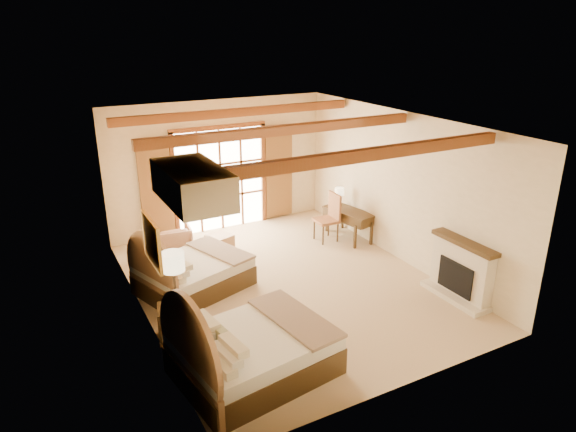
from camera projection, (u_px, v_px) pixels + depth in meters
floor at (286, 284)px, 10.20m from camera, size 7.00×7.00×0.00m
wall_back at (219, 166)px, 12.53m from camera, size 5.50×0.00×5.50m
wall_left at (139, 235)px, 8.42m from camera, size 0.00×7.00×7.00m
wall_right at (401, 188)px, 10.85m from camera, size 0.00×7.00×7.00m
ceiling at (286, 123)px, 9.08m from camera, size 7.00×7.00×0.00m
ceiling_beams at (286, 130)px, 9.12m from camera, size 5.39×4.60×0.18m
french_doors at (221, 180)px, 12.60m from camera, size 3.95×0.08×2.60m
fireplace at (460, 273)px, 9.51m from camera, size 0.46×1.40×1.16m
painting at (152, 242)px, 7.77m from camera, size 0.06×0.95×0.75m
canopy_valance at (192, 184)px, 6.45m from camera, size 0.70×1.40×0.45m
bed_near at (245, 351)px, 7.38m from camera, size 2.38×1.92×1.42m
bed_far at (187, 272)px, 9.82m from camera, size 2.39×2.02×1.28m
nightstand at (173, 323)px, 8.34m from camera, size 0.58×0.58×0.57m
floor_lamp at (173, 268)px, 7.70m from camera, size 0.35×0.35×1.65m
armchair at (173, 240)px, 11.37m from camera, size 0.84×0.86×0.70m
ottoman at (220, 242)px, 11.69m from camera, size 0.62×0.62×0.36m
desk at (349, 223)px, 12.29m from camera, size 0.80×1.38×0.70m
desk_chair at (327, 226)px, 12.15m from camera, size 0.52×0.52×1.15m
desk_lamp at (339, 192)px, 12.42m from camera, size 0.22×0.22×0.44m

